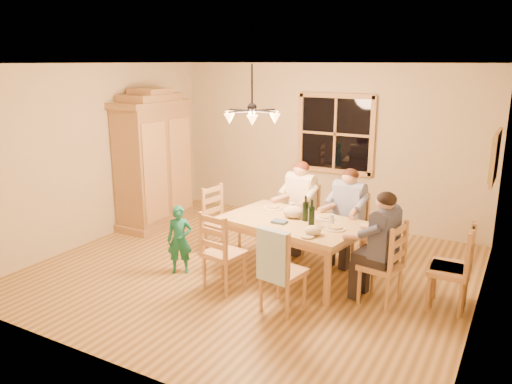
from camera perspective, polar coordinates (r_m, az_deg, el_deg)
The scene contains 33 objects.
floor at distance 6.80m, azimuth -0.42°, elevation -8.90°, with size 5.50×5.50×0.00m, color brown.
ceiling at distance 6.23m, azimuth -0.46°, elevation 14.48°, with size 5.50×5.00×0.02m, color white.
wall_back at distance 8.61m, azimuth 7.83°, elevation 5.40°, with size 5.50×0.02×2.70m, color #C9B78E.
wall_left at distance 8.08m, azimuth -17.72°, elevation 4.22°, with size 0.02×5.00×2.70m, color #C9B78E.
wall_right at distance 5.60m, azimuth 24.84°, elevation -0.90°, with size 0.02×5.00×2.70m, color #C9B78E.
window at distance 8.48m, azimuth 9.06°, elevation 6.58°, with size 1.30×0.06×1.30m.
painting at distance 6.73m, azimuth 25.65°, elevation 3.63°, with size 0.06×0.78×0.64m.
chandelier at distance 6.27m, azimuth -0.45°, elevation 8.78°, with size 0.77×0.68×0.71m.
armoire at distance 8.56m, azimuth -11.58°, elevation 3.19°, with size 0.66×1.40×2.30m.
dining_table at distance 6.44m, azimuth 4.23°, elevation -4.06°, with size 1.92×1.35×0.76m.
chair_far_left at distance 7.44m, azimuth 4.99°, elevation -4.34°, with size 0.50×0.49×0.99m.
chair_far_right at distance 7.07m, azimuth 10.32°, elevation -5.58°, with size 0.50×0.49×0.99m.
chair_near_left at distance 6.20m, azimuth -3.64°, elevation -8.31°, with size 0.50×0.49×0.99m.
chair_near_right at distance 5.70m, azimuth 3.09°, elevation -10.47°, with size 0.50×0.49×0.99m.
chair_end_left at distance 7.27m, azimuth -3.85°, elevation -4.78°, with size 0.49×0.50×0.99m.
chair_end_right at distance 6.02m, azimuth 13.99°, elevation -9.51°, with size 0.49×0.50×0.99m.
adult_woman at distance 7.28m, azimuth 5.09°, elevation -0.34°, with size 0.44×0.48×0.87m.
adult_plaid_man at distance 6.90m, azimuth 10.53°, elevation -1.39°, with size 0.44×0.48×0.87m.
adult_slate_man at distance 5.82m, azimuth 14.32°, elevation -4.67°, with size 0.48×0.44×0.87m.
towel at distance 5.40m, azimuth 1.97°, elevation -7.34°, with size 0.38×0.10×0.58m, color #ACD3E9.
wine_bottle_a at distance 6.33m, azimuth 5.67°, elevation -1.87°, with size 0.08×0.08×0.33m, color black.
wine_bottle_b at distance 6.15m, azimuth 6.38°, elevation -2.41°, with size 0.08×0.08×0.33m, color black.
plate_woman at distance 6.87m, azimuth 1.97°, elevation -1.84°, with size 0.26×0.26×0.02m, color white.
plate_plaid at distance 6.50m, azimuth 7.92°, elevation -2.93°, with size 0.26×0.26×0.02m, color white.
plate_slate at distance 6.11m, azimuth 9.00°, elevation -4.14°, with size 0.26×0.26×0.02m, color white.
wine_glass_a at distance 6.68m, azimuth 4.12°, elevation -1.81°, with size 0.06×0.06×0.14m, color silver.
wine_glass_b at distance 6.24m, azimuth 8.63°, elevation -3.15°, with size 0.06×0.06×0.14m, color silver.
cap at distance 5.87m, azimuth 6.51°, elevation -4.37°, with size 0.20×0.20×0.11m, color tan.
napkin at distance 6.27m, azimuth 2.71°, elevation -3.41°, with size 0.18×0.14×0.03m, color #435B7C.
cloth_bundle at distance 6.48m, azimuth 4.29°, elevation -2.27°, with size 0.28×0.22×0.15m, color tan.
child at distance 6.65m, azimuth -8.72°, elevation -5.41°, with size 0.33×0.22×0.91m, color #197059.
chair_spare_front at distance 6.11m, azimuth 21.08°, elevation -9.69°, with size 0.43×0.45×0.99m.
chair_spare_back at distance 6.21m, azimuth 21.22°, elevation -9.33°, with size 0.45×0.47×0.99m.
Camera 1 is at (3.08, -5.42, 2.73)m, focal length 35.00 mm.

